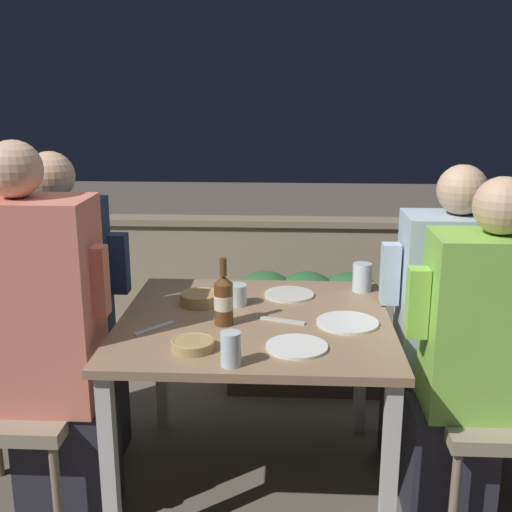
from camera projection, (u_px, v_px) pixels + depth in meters
name	position (u px, v px, depth m)	size (l,w,h in m)	color
ground_plane	(255.00, 483.00, 2.56)	(16.00, 16.00, 0.00)	#665B51
parapet_wall	(270.00, 273.00, 4.11)	(9.00, 0.18, 0.72)	gray
dining_table	(255.00, 339.00, 2.40)	(1.00, 0.95, 0.70)	#937556
planter_hedge	(307.00, 322.00, 3.33)	(0.80, 0.47, 0.61)	brown
person_coral_top	(38.00, 339.00, 2.23)	(0.52, 0.26, 1.37)	#282833
chair_left_far	(22.00, 333.00, 2.65)	(0.46, 0.45, 0.93)	gray
person_navy_jumper	(69.00, 309.00, 2.61)	(0.47, 0.26, 1.29)	#282833
person_green_blouse	(478.00, 359.00, 2.20)	(0.50, 0.26, 1.26)	#282833
chair_right_far	(494.00, 343.00, 2.55)	(0.46, 0.45, 0.93)	gray
person_blue_shirt	(443.00, 323.00, 2.53)	(0.49, 0.26, 1.25)	#282833
beer_bottle	(224.00, 299.00, 2.29)	(0.07, 0.07, 0.25)	brown
plate_0	(297.00, 347.00, 2.11)	(0.21, 0.21, 0.01)	white
plate_1	(347.00, 323.00, 2.32)	(0.23, 0.23, 0.01)	white
plate_2	(289.00, 294.00, 2.63)	(0.20, 0.20, 0.01)	silver
bowl_0	(200.00, 298.00, 2.52)	(0.16, 0.16, 0.05)	tan
bowl_1	(193.00, 344.00, 2.09)	(0.14, 0.14, 0.03)	tan
glass_cup_0	(237.00, 295.00, 2.51)	(0.08, 0.08, 0.08)	silver
glass_cup_1	(231.00, 349.00, 1.97)	(0.06, 0.06, 0.11)	silver
glass_cup_2	(362.00, 277.00, 2.67)	(0.08, 0.08, 0.12)	silver
fork_0	(154.00, 328.00, 2.27)	(0.13, 0.14, 0.01)	silver
fork_1	(283.00, 321.00, 2.34)	(0.17, 0.07, 0.01)	silver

